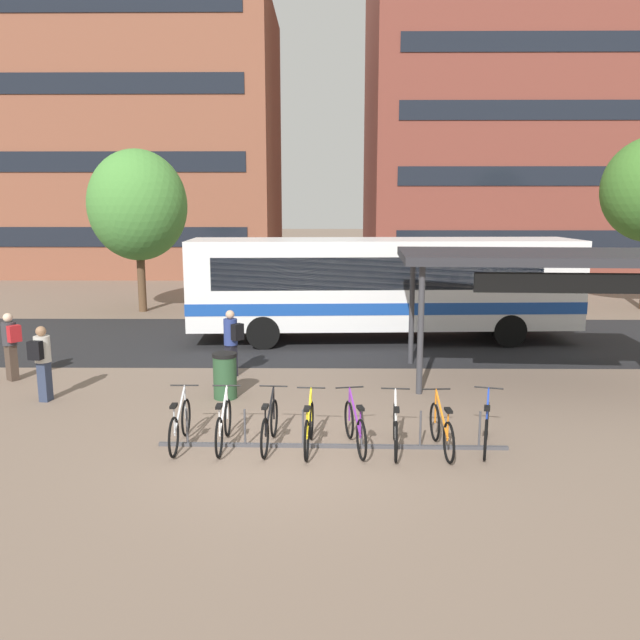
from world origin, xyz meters
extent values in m
plane|color=#7A6656|center=(0.00, 0.00, 0.00)|extent=(200.00, 200.00, 0.00)
cube|color=#232326|center=(0.00, 9.46, 0.00)|extent=(80.00, 7.20, 0.01)
cube|color=white|center=(2.59, 9.46, 1.85)|extent=(12.10, 3.08, 2.70)
cube|color=#1947A3|center=(2.59, 9.46, 1.20)|extent=(12.12, 3.10, 0.36)
cube|color=black|center=(8.04, 9.70, 2.98)|extent=(1.10, 2.34, 0.40)
cube|color=black|center=(8.57, 9.73, 2.12)|extent=(0.18, 2.19, 1.40)
cube|color=black|center=(2.24, 10.69, 2.25)|extent=(9.83, 0.50, 0.97)
cube|color=black|center=(2.35, 8.20, 2.25)|extent=(9.83, 0.50, 0.97)
cylinder|color=black|center=(6.26, 10.78, 0.50)|extent=(1.01, 0.34, 1.00)
cylinder|color=black|center=(6.36, 8.47, 0.50)|extent=(1.01, 0.34, 1.00)
cylinder|color=black|center=(-1.17, 10.45, 0.50)|extent=(1.01, 0.34, 1.00)
cylinder|color=black|center=(-1.07, 8.14, 0.50)|extent=(1.01, 0.34, 1.00)
cube|color=#47474C|center=(0.93, 0.36, 0.03)|extent=(6.23, 0.21, 0.06)
cylinder|color=#47474C|center=(-1.67, 0.41, 0.35)|extent=(0.04, 0.04, 0.70)
cylinder|color=#47474C|center=(-0.63, 0.39, 0.35)|extent=(0.04, 0.04, 0.70)
cylinder|color=#47474C|center=(0.41, 0.37, 0.35)|extent=(0.04, 0.04, 0.70)
cylinder|color=#47474C|center=(1.45, 0.34, 0.35)|extent=(0.04, 0.04, 0.70)
cylinder|color=#47474C|center=(2.48, 0.32, 0.35)|extent=(0.04, 0.04, 0.70)
cylinder|color=#47474C|center=(3.52, 0.30, 0.35)|extent=(0.04, 0.04, 0.70)
torus|color=black|center=(-1.81, 0.93, 0.35)|extent=(0.05, 0.70, 0.70)
torus|color=black|center=(-1.79, -0.09, 0.35)|extent=(0.05, 0.70, 0.70)
cube|color=#B7BABF|center=(-1.80, 0.44, 0.67)|extent=(0.04, 0.92, 0.58)
cylinder|color=#B7BABF|center=(-1.79, 0.01, 0.62)|extent=(0.03, 0.03, 0.55)
cube|color=black|center=(-1.79, 0.01, 0.88)|extent=(0.10, 0.22, 0.05)
cylinder|color=#B7BABF|center=(-1.80, 0.91, 0.67)|extent=(0.03, 0.03, 0.65)
cylinder|color=black|center=(-1.80, 0.91, 0.98)|extent=(0.52, 0.03, 0.03)
torus|color=black|center=(-1.02, 0.92, 0.35)|extent=(0.05, 0.70, 0.70)
torus|color=black|center=(-1.01, -0.10, 0.35)|extent=(0.05, 0.70, 0.70)
cube|color=silver|center=(-1.02, 0.43, 0.67)|extent=(0.04, 0.92, 0.58)
cylinder|color=silver|center=(-1.01, 0.00, 0.62)|extent=(0.03, 0.03, 0.55)
cube|color=black|center=(-1.01, 0.00, 0.88)|extent=(0.10, 0.22, 0.05)
cylinder|color=silver|center=(-1.02, 0.90, 0.67)|extent=(0.03, 0.03, 0.65)
cylinder|color=black|center=(-1.02, 0.90, 0.98)|extent=(0.52, 0.03, 0.03)
torus|color=black|center=(-0.15, 0.90, 0.35)|extent=(0.10, 0.71, 0.70)
torus|color=black|center=(-0.23, -0.12, 0.35)|extent=(0.10, 0.71, 0.70)
cube|color=black|center=(-0.19, 0.41, 0.67)|extent=(0.10, 0.92, 0.58)
cylinder|color=black|center=(-0.22, -0.02, 0.62)|extent=(0.03, 0.03, 0.55)
cube|color=black|center=(-0.22, -0.02, 0.88)|extent=(0.12, 0.23, 0.05)
cylinder|color=black|center=(-0.15, 0.88, 0.67)|extent=(0.03, 0.03, 0.65)
cylinder|color=black|center=(-0.15, 0.88, 0.98)|extent=(0.52, 0.07, 0.03)
torus|color=black|center=(0.54, 0.80, 0.35)|extent=(0.08, 0.71, 0.70)
torus|color=black|center=(0.49, -0.22, 0.35)|extent=(0.08, 0.71, 0.70)
cube|color=yellow|center=(0.51, 0.31, 0.67)|extent=(0.08, 0.92, 0.58)
cylinder|color=yellow|center=(0.49, -0.12, 0.62)|extent=(0.03, 0.03, 0.55)
cube|color=black|center=(0.49, -0.12, 0.88)|extent=(0.11, 0.23, 0.05)
cylinder|color=yellow|center=(0.54, 0.78, 0.67)|extent=(0.03, 0.03, 0.65)
cylinder|color=black|center=(0.54, 0.78, 0.98)|extent=(0.52, 0.06, 0.03)
torus|color=black|center=(1.24, 0.83, 0.35)|extent=(0.16, 0.70, 0.70)
torus|color=black|center=(1.42, -0.17, 0.35)|extent=(0.16, 0.70, 0.70)
cube|color=#702893|center=(1.32, 0.35, 0.67)|extent=(0.19, 0.91, 0.58)
cylinder|color=#702893|center=(1.40, -0.07, 0.62)|extent=(0.03, 0.03, 0.55)
cube|color=black|center=(1.40, -0.07, 0.88)|extent=(0.14, 0.23, 0.05)
cylinder|color=#702893|center=(1.24, 0.81, 0.67)|extent=(0.04, 0.04, 0.65)
cylinder|color=black|center=(1.24, 0.81, 0.98)|extent=(0.52, 0.12, 0.03)
torus|color=black|center=(2.08, 0.76, 0.35)|extent=(0.10, 0.71, 0.70)
torus|color=black|center=(1.99, -0.25, 0.35)|extent=(0.10, 0.71, 0.70)
cube|color=silver|center=(2.03, 0.27, 0.67)|extent=(0.11, 0.92, 0.58)
cylinder|color=silver|center=(2.00, -0.15, 0.62)|extent=(0.03, 0.03, 0.55)
cube|color=black|center=(2.00, -0.15, 0.88)|extent=(0.12, 0.23, 0.05)
cylinder|color=silver|center=(2.07, 0.74, 0.67)|extent=(0.03, 0.03, 0.65)
cylinder|color=black|center=(2.07, 0.74, 0.98)|extent=(0.52, 0.07, 0.03)
torus|color=black|center=(2.81, 0.74, 0.35)|extent=(0.09, 0.71, 0.70)
torus|color=black|center=(2.87, -0.28, 0.35)|extent=(0.09, 0.71, 0.70)
cube|color=orange|center=(2.84, 0.25, 0.67)|extent=(0.09, 0.92, 0.58)
cylinder|color=orange|center=(2.86, -0.18, 0.62)|extent=(0.03, 0.03, 0.55)
cube|color=black|center=(2.86, -0.18, 0.88)|extent=(0.11, 0.23, 0.05)
cylinder|color=orange|center=(2.81, 0.72, 0.67)|extent=(0.03, 0.03, 0.65)
cylinder|color=black|center=(2.81, 0.72, 0.98)|extent=(0.52, 0.06, 0.03)
torus|color=black|center=(3.79, 0.83, 0.35)|extent=(0.23, 0.69, 0.70)
torus|color=black|center=(3.51, -0.15, 0.35)|extent=(0.23, 0.69, 0.70)
cube|color=#1E3DB2|center=(3.66, 0.36, 0.67)|extent=(0.28, 0.90, 0.58)
cylinder|color=#1E3DB2|center=(3.54, -0.06, 0.62)|extent=(0.04, 0.04, 0.55)
cube|color=black|center=(3.54, -0.06, 0.88)|extent=(0.16, 0.24, 0.05)
cylinder|color=#1E3DB2|center=(3.78, 0.81, 0.67)|extent=(0.04, 0.04, 0.65)
cylinder|color=black|center=(3.78, 0.81, 0.98)|extent=(0.51, 0.17, 0.03)
cylinder|color=#38383D|center=(2.94, 3.63, 1.47)|extent=(0.15, 0.15, 2.95)
cylinder|color=#38383D|center=(3.11, 6.42, 1.47)|extent=(0.15, 0.15, 2.95)
cube|color=#28282D|center=(6.10, 4.84, 3.05)|extent=(7.17, 4.01, 0.20)
cube|color=black|center=(6.01, 3.29, 2.60)|extent=(3.94, 0.32, 0.44)
cube|color=black|center=(-1.57, 5.08, 0.41)|extent=(0.33, 0.32, 0.81)
cylinder|color=navy|center=(-1.57, 5.08, 1.14)|extent=(0.48, 0.48, 0.66)
sphere|color=tan|center=(-1.57, 5.08, 1.58)|extent=(0.22, 0.22, 0.22)
cube|color=black|center=(-1.37, 4.92, 1.17)|extent=(0.32, 0.33, 0.40)
cube|color=#2D3851|center=(-5.37, 3.02, 0.44)|extent=(0.23, 0.28, 0.88)
cylinder|color=beige|center=(-5.37, 3.02, 1.17)|extent=(0.38, 0.38, 0.57)
sphere|color=#936B4C|center=(-5.37, 3.02, 1.57)|extent=(0.22, 0.22, 0.22)
cube|color=black|center=(-5.40, 2.76, 1.20)|extent=(0.30, 0.21, 0.40)
cube|color=#47382D|center=(-6.91, 4.65, 0.45)|extent=(0.33, 0.32, 0.89)
cylinder|color=#333338|center=(-6.91, 4.65, 1.18)|extent=(0.48, 0.48, 0.57)
sphere|color=beige|center=(-6.91, 4.65, 1.57)|extent=(0.22, 0.22, 0.22)
cube|color=#B21E23|center=(-6.70, 4.50, 1.20)|extent=(0.31, 0.33, 0.40)
cylinder|color=#284C2D|center=(-1.44, 3.26, 0.47)|extent=(0.52, 0.52, 0.95)
cylinder|color=black|center=(-1.44, 3.26, 0.99)|extent=(0.55, 0.55, 0.08)
cylinder|color=brown|center=(-6.60, 14.81, 1.20)|extent=(0.32, 0.32, 2.39)
ellipsoid|color=#4C8E3D|center=(-6.60, 14.81, 4.23)|extent=(3.84, 3.84, 4.32)
cube|color=brown|center=(-11.79, 31.05, 8.19)|extent=(18.63, 11.76, 16.38)
cube|color=black|center=(-11.79, 25.14, 2.46)|extent=(16.39, 0.06, 1.10)
cube|color=black|center=(-11.79, 25.14, 6.55)|extent=(16.39, 0.06, 1.10)
cube|color=black|center=(-11.79, 25.14, 10.65)|extent=(16.39, 0.06, 1.10)
cube|color=black|center=(-11.79, 25.14, 14.74)|extent=(16.39, 0.06, 1.10)
cube|color=brown|center=(13.71, 33.96, 12.83)|extent=(19.94, 13.43, 25.65)
cube|color=black|center=(13.71, 27.22, 2.20)|extent=(17.54, 0.06, 1.10)
cube|color=black|center=(13.71, 27.22, 5.86)|extent=(17.54, 0.06, 1.10)
cube|color=black|center=(13.71, 27.22, 9.53)|extent=(17.54, 0.06, 1.10)
cube|color=black|center=(13.71, 27.22, 13.19)|extent=(17.54, 0.06, 1.10)
camera|label=1|loc=(0.81, -10.31, 4.28)|focal=35.47mm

